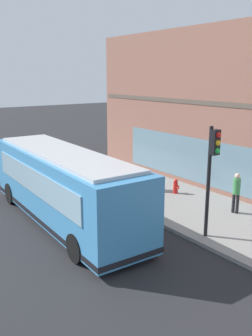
{
  "coord_description": "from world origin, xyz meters",
  "views": [
    {
      "loc": [
        -6.78,
        -11.73,
        6.05
      ],
      "look_at": [
        2.65,
        1.22,
        1.98
      ],
      "focal_mm": 39.1,
      "sensor_mm": 36.0,
      "label": 1
    }
  ],
  "objects_px": {
    "pedestrian_near_hydrant": "(236,190)",
    "pedestrian_near_building_entrance": "(79,162)",
    "newspaper_vending_box": "(151,182)",
    "city_bus_nearside": "(63,187)",
    "traffic_light_near_corner": "(212,162)",
    "fire_hydrant": "(176,186)"
  },
  "relations": [
    {
      "from": "pedestrian_near_building_entrance",
      "to": "traffic_light_near_corner",
      "type": "bearing_deg",
      "value": -90.37
    },
    {
      "from": "pedestrian_near_building_entrance",
      "to": "newspaper_vending_box",
      "type": "distance_m",
      "value": 4.73
    },
    {
      "from": "traffic_light_near_corner",
      "to": "pedestrian_near_building_entrance",
      "type": "distance_m",
      "value": 10.17
    },
    {
      "from": "fire_hydrant",
      "to": "pedestrian_near_building_entrance",
      "type": "height_order",
      "value": "pedestrian_near_building_entrance"
    },
    {
      "from": "city_bus_nearside",
      "to": "pedestrian_near_building_entrance",
      "type": "relative_size",
      "value": 5.88
    },
    {
      "from": "pedestrian_near_hydrant",
      "to": "newspaper_vending_box",
      "type": "bearing_deg",
      "value": 100.35
    },
    {
      "from": "pedestrian_near_hydrant",
      "to": "pedestrian_near_building_entrance",
      "type": "xyz_separation_m",
      "value": [
        -2.79,
        9.01,
        -0.06
      ]
    },
    {
      "from": "traffic_light_near_corner",
      "to": "newspaper_vending_box",
      "type": "xyz_separation_m",
      "value": [
        1.99,
        5.71,
        -2.45
      ]
    },
    {
      "from": "pedestrian_near_building_entrance",
      "to": "newspaper_vending_box",
      "type": "bearing_deg",
      "value": -65.76
    },
    {
      "from": "pedestrian_near_building_entrance",
      "to": "fire_hydrant",
      "type": "bearing_deg",
      "value": -64.38
    },
    {
      "from": "pedestrian_near_hydrant",
      "to": "city_bus_nearside",
      "type": "bearing_deg",
      "value": 148.7
    },
    {
      "from": "fire_hydrant",
      "to": "pedestrian_near_hydrant",
      "type": "distance_m",
      "value": 3.65
    },
    {
      "from": "pedestrian_near_hydrant",
      "to": "newspaper_vending_box",
      "type": "xyz_separation_m",
      "value": [
        -0.86,
        4.73,
        -0.59
      ]
    },
    {
      "from": "city_bus_nearside",
      "to": "pedestrian_near_building_entrance",
      "type": "xyz_separation_m",
      "value": [
        3.58,
        5.14,
        -0.41
      ]
    },
    {
      "from": "newspaper_vending_box",
      "to": "traffic_light_near_corner",
      "type": "bearing_deg",
      "value": -109.26
    },
    {
      "from": "pedestrian_near_hydrant",
      "to": "pedestrian_near_building_entrance",
      "type": "bearing_deg",
      "value": 107.22
    },
    {
      "from": "city_bus_nearside",
      "to": "pedestrian_near_hydrant",
      "type": "distance_m",
      "value": 7.47
    },
    {
      "from": "fire_hydrant",
      "to": "pedestrian_near_building_entrance",
      "type": "distance_m",
      "value": 6.06
    },
    {
      "from": "traffic_light_near_corner",
      "to": "fire_hydrant",
      "type": "relative_size",
      "value": 5.63
    },
    {
      "from": "fire_hydrant",
      "to": "city_bus_nearside",
      "type": "bearing_deg",
      "value": 177.27
    },
    {
      "from": "fire_hydrant",
      "to": "pedestrian_near_building_entrance",
      "type": "xyz_separation_m",
      "value": [
        -2.6,
        5.43,
        0.63
      ]
    },
    {
      "from": "traffic_light_near_corner",
      "to": "fire_hydrant",
      "type": "distance_m",
      "value": 5.86
    }
  ]
}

